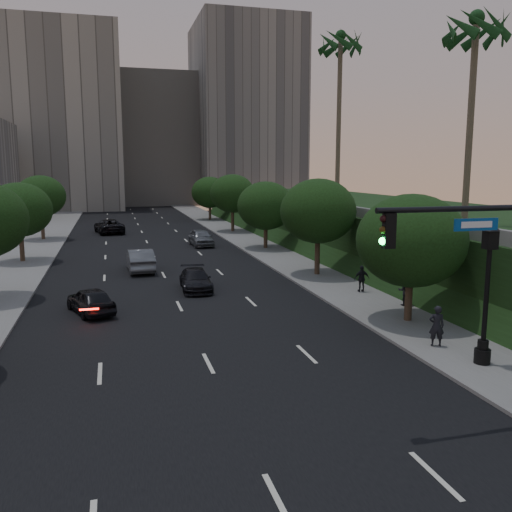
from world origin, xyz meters
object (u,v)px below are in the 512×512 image
object	(u,v)px
traffic_signal_mast	(507,298)
street_lamp	(486,299)
pedestrian_b	(405,291)
pedestrian_c	(362,279)
sedan_far_right	(201,238)
sedan_mid_left	(140,260)
sedan_near_left	(91,300)
pedestrian_a	(437,326)
sedan_far_left	(109,226)
sedan_near_right	(196,280)

from	to	relation	value
traffic_signal_mast	street_lamp	xyz separation A→B (m)	(2.19, 3.62, -1.04)
pedestrian_b	pedestrian_c	world-z (taller)	pedestrian_b
sedan_far_right	street_lamp	bearing A→B (deg)	-83.45
sedan_mid_left	street_lamp	bearing A→B (deg)	114.11
sedan_near_left	pedestrian_a	xyz separation A→B (m)	(13.96, -9.57, 0.32)
sedan_far_left	sedan_near_right	distance (m)	32.26
traffic_signal_mast	pedestrian_a	size ratio (longest dim) A/B	4.10
sedan_near_left	sedan_mid_left	bearing A→B (deg)	-124.69
sedan_far_right	traffic_signal_mast	bearing A→B (deg)	-87.45
sedan_far_right	pedestrian_a	distance (m)	32.83
street_lamp	pedestrian_b	xyz separation A→B (m)	(1.73, 8.55, -1.69)
sedan_near_right	pedestrian_c	world-z (taller)	pedestrian_c
sedan_far_left	pedestrian_a	distance (m)	47.24
street_lamp	sedan_near_left	size ratio (longest dim) A/B	1.39
traffic_signal_mast	sedan_far_left	distance (m)	52.58
sedan_far_left	sedan_near_right	world-z (taller)	sedan_far_left
traffic_signal_mast	pedestrian_b	size ratio (longest dim) A/B	4.38
street_lamp	pedestrian_a	world-z (taller)	street_lamp
sedan_mid_left	sedan_far_left	size ratio (longest dim) A/B	0.85
sedan_near_left	pedestrian_b	world-z (taller)	pedestrian_b
traffic_signal_mast	pedestrian_c	bearing A→B (deg)	78.83
sedan_mid_left	sedan_far_left	bearing A→B (deg)	-87.19
sedan_near_left	sedan_near_right	distance (m)	7.25
pedestrian_a	pedestrian_c	world-z (taller)	pedestrian_a
street_lamp	sedan_far_right	distance (m)	35.15
sedan_mid_left	pedestrian_c	world-z (taller)	pedestrian_c
street_lamp	sedan_far_right	size ratio (longest dim) A/B	1.18
traffic_signal_mast	sedan_mid_left	distance (m)	28.26
sedan_mid_left	sedan_near_right	bearing A→B (deg)	110.17
street_lamp	sedan_mid_left	distance (m)	25.68
sedan_far_right	pedestrian_c	bearing A→B (deg)	-76.94
street_lamp	pedestrian_c	xyz separation A→B (m)	(0.93, 12.13, -1.69)
sedan_far_right	pedestrian_a	bearing A→B (deg)	-83.81
street_lamp	pedestrian_a	bearing A→B (deg)	103.36
sedan_far_left	sedan_mid_left	bearing A→B (deg)	85.31
pedestrian_c	sedan_far_left	bearing A→B (deg)	-63.46
pedestrian_b	traffic_signal_mast	bearing A→B (deg)	100.16
sedan_near_left	pedestrian_a	size ratio (longest dim) A/B	2.36
pedestrian_b	sedan_far_right	bearing A→B (deg)	-47.53
sedan_far_right	pedestrian_c	size ratio (longest dim) A/B	3.00
sedan_far_right	sedan_mid_left	bearing A→B (deg)	-120.03
pedestrian_a	pedestrian_c	xyz separation A→B (m)	(1.45, 9.90, -0.06)
traffic_signal_mast	sedan_mid_left	xyz separation A→B (m)	(-9.20, 26.56, -2.85)
sedan_far_left	sedan_far_right	distance (m)	15.48
sedan_far_left	pedestrian_c	size ratio (longest dim) A/B	3.73
sedan_far_right	sedan_near_right	bearing A→B (deg)	-101.87
sedan_near_right	sedan_far_right	distance (m)	19.26
sedan_mid_left	sedan_far_right	size ratio (longest dim) A/B	1.05
pedestrian_c	street_lamp	bearing A→B (deg)	89.93
traffic_signal_mast	pedestrian_a	distance (m)	6.64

